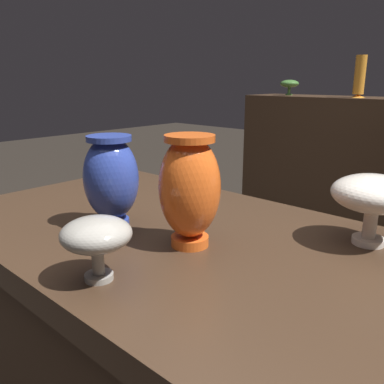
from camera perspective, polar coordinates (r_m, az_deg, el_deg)
name	(u,v)px	position (r m, az deg, el deg)	size (l,w,h in m)	color
vase_centerpiece	(190,188)	(0.75, -0.33, 0.63)	(0.12, 0.12, 0.21)	#E55B1E
vase_tall_behind	(374,195)	(0.83, 24.18, -0.42)	(0.16, 0.16, 0.14)	silver
vase_left_accent	(111,178)	(0.87, -11.30, 1.91)	(0.12, 0.12, 0.20)	#2D429E
vase_right_accent	(96,236)	(0.65, -13.30, -6.06)	(0.11, 0.11, 0.10)	gray
shelf_vase_left	(360,78)	(2.91, 22.49, 14.62)	(0.09, 0.09, 0.26)	orange
shelf_vase_far_left	(289,84)	(3.16, 13.54, 14.54)	(0.14, 0.14, 0.11)	#477A38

